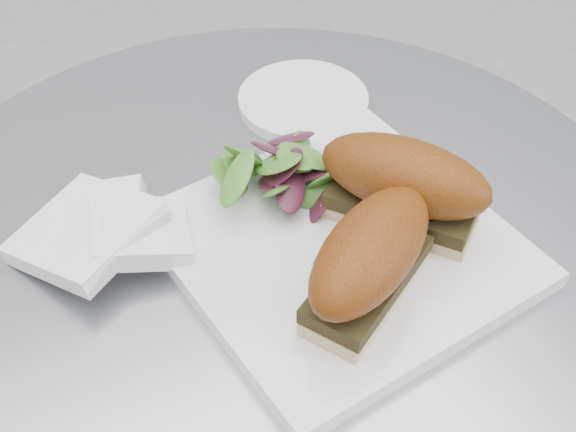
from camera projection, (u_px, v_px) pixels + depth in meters
name	position (u px, v px, depth m)	size (l,w,h in m)	color
table	(275.00, 401.00, 0.86)	(0.70, 0.70, 0.73)	#A3A6AA
plate	(340.00, 248.00, 0.68)	(0.26, 0.26, 0.02)	white
sandwich_left	(370.00, 259.00, 0.60)	(0.16, 0.13, 0.08)	tan
sandwich_right	(404.00, 184.00, 0.66)	(0.14, 0.16, 0.08)	tan
salad	(281.00, 172.00, 0.69)	(0.10, 0.10, 0.05)	#589832
napkin	(115.00, 243.00, 0.68)	(0.14, 0.14, 0.02)	white
saucer	(303.00, 101.00, 0.83)	(0.13, 0.13, 0.01)	white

